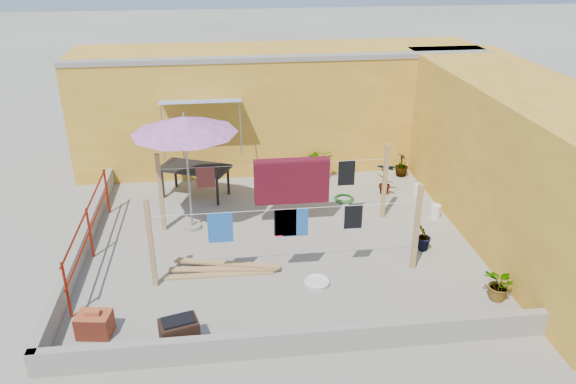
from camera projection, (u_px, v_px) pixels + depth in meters
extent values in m
plane|color=#9E998E|center=(279.00, 240.00, 12.10)|extent=(80.00, 80.00, 0.00)
cube|color=gold|center=(279.00, 106.00, 15.71)|extent=(11.00, 2.40, 3.20)
cube|color=gray|center=(283.00, 58.00, 14.11)|extent=(11.00, 0.35, 0.12)
cube|color=#2D51B2|center=(201.00, 101.00, 13.81)|extent=(2.00, 0.79, 0.22)
cylinder|color=gray|center=(163.00, 133.00, 13.65)|extent=(0.03, 0.30, 1.28)
cylinder|color=gray|center=(241.00, 130.00, 13.86)|extent=(0.03, 0.30, 1.28)
cube|color=gold|center=(520.00, 160.00, 12.00)|extent=(2.40, 9.00, 3.20)
cube|color=gray|center=(304.00, 341.00, 8.79)|extent=(8.30, 0.16, 0.44)
cube|color=gray|center=(83.00, 243.00, 11.56)|extent=(0.16, 7.30, 0.44)
cylinder|color=maroon|center=(67.00, 290.00, 9.47)|extent=(0.05, 0.05, 1.10)
cylinder|color=maroon|center=(90.00, 233.00, 11.27)|extent=(0.05, 0.05, 1.10)
cylinder|color=maroon|center=(107.00, 191.00, 13.07)|extent=(0.05, 0.05, 1.10)
cylinder|color=maroon|center=(86.00, 211.00, 11.05)|extent=(0.04, 4.20, 0.04)
cylinder|color=maroon|center=(90.00, 231.00, 11.24)|extent=(0.04, 4.20, 0.04)
cube|color=tan|center=(151.00, 244.00, 10.19)|extent=(0.09, 0.09, 1.80)
cube|color=tan|center=(417.00, 228.00, 10.74)|extent=(0.09, 0.09, 1.80)
cube|color=tan|center=(385.00, 182.00, 12.72)|extent=(0.09, 0.09, 1.80)
cube|color=tan|center=(161.00, 193.00, 12.17)|extent=(0.09, 0.09, 1.80)
cylinder|color=silver|center=(287.00, 209.00, 10.23)|extent=(5.00, 0.01, 0.01)
cylinder|color=silver|center=(275.00, 164.00, 12.21)|extent=(5.00, 0.01, 0.01)
cube|color=#470B18|center=(292.00, 182.00, 12.44)|extent=(1.67, 0.22, 0.99)
cube|color=black|center=(347.00, 173.00, 12.51)|extent=(0.38, 0.02, 0.59)
cube|color=maroon|center=(206.00, 177.00, 12.14)|extent=(0.40, 0.02, 0.47)
cube|color=#1D53A1|center=(220.00, 228.00, 10.22)|extent=(0.46, 0.02, 0.60)
cube|color=black|center=(283.00, 222.00, 10.34)|extent=(0.32, 0.02, 0.53)
cube|color=#B90E25|center=(286.00, 223.00, 10.35)|extent=(0.40, 0.02, 0.56)
cube|color=#1D53A1|center=(296.00, 222.00, 10.37)|extent=(0.47, 0.02, 0.57)
cube|color=black|center=(353.00, 217.00, 10.47)|extent=(0.34, 0.02, 0.48)
cylinder|color=gray|center=(193.00, 226.00, 12.60)|extent=(0.40, 0.40, 0.07)
cylinder|color=gray|center=(188.00, 176.00, 12.07)|extent=(0.05, 0.05, 2.56)
cone|color=#CF6FB9|center=(184.00, 125.00, 11.59)|extent=(2.77, 2.77, 0.36)
cylinder|color=gray|center=(183.00, 115.00, 11.50)|extent=(0.04, 0.04, 0.11)
cube|color=black|center=(195.00, 168.00, 13.83)|extent=(1.88, 1.45, 0.06)
cube|color=black|center=(163.00, 184.00, 13.90)|extent=(0.06, 0.06, 0.74)
cube|color=black|center=(175.00, 174.00, 14.48)|extent=(0.06, 0.06, 0.74)
cube|color=black|center=(217.00, 191.00, 13.51)|extent=(0.06, 0.06, 0.74)
cube|color=black|center=(228.00, 180.00, 14.09)|extent=(0.06, 0.06, 0.74)
cube|color=#A53A26|center=(95.00, 324.00, 9.20)|extent=(0.60, 0.48, 0.40)
cube|color=#BA5D2B|center=(92.00, 313.00, 9.10)|extent=(0.26, 0.16, 0.08)
cube|color=tan|center=(219.00, 275.00, 10.85)|extent=(2.11, 0.17, 0.04)
cube|color=tan|center=(223.00, 269.00, 10.95)|extent=(2.11, 0.36, 0.04)
cube|color=tan|center=(227.00, 263.00, 11.05)|extent=(2.08, 0.64, 0.04)
cube|color=black|center=(180.00, 334.00, 8.90)|extent=(0.68, 0.54, 0.50)
cube|color=black|center=(178.00, 320.00, 8.79)|extent=(0.56, 0.42, 0.04)
cylinder|color=silver|center=(317.00, 283.00, 10.59)|extent=(0.46, 0.46, 0.06)
torus|color=silver|center=(317.00, 281.00, 10.58)|extent=(0.49, 0.49, 0.05)
cylinder|color=silver|center=(435.00, 212.00, 12.98)|extent=(0.24, 0.24, 0.33)
cylinder|color=silver|center=(436.00, 204.00, 12.90)|extent=(0.07, 0.07, 0.05)
cylinder|color=silver|center=(418.00, 190.00, 14.10)|extent=(0.22, 0.22, 0.30)
cylinder|color=silver|center=(418.00, 184.00, 14.03)|extent=(0.06, 0.06, 0.05)
torus|color=#176819|center=(344.00, 199.00, 13.92)|extent=(0.52, 0.52, 0.04)
torus|color=#176819|center=(344.00, 198.00, 13.91)|extent=(0.44, 0.44, 0.04)
imported|color=#25621C|center=(318.00, 163.00, 14.95)|extent=(0.78, 0.68, 0.86)
imported|color=#25621C|center=(402.00, 164.00, 15.16)|extent=(0.41, 0.41, 0.66)
imported|color=#25621C|center=(386.00, 178.00, 14.03)|extent=(0.57, 0.49, 0.92)
imported|color=#25621C|center=(423.00, 236.00, 11.58)|extent=(0.46, 0.47, 0.67)
imported|color=#25621C|center=(501.00, 285.00, 10.03)|extent=(0.66, 0.70, 0.63)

